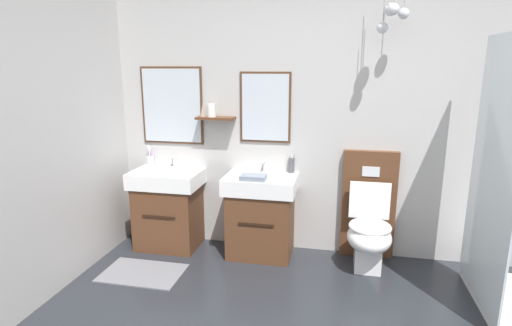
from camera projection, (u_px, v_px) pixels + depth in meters
wall_back at (339, 117)px, 3.67m from camera, size 4.46×0.51×2.56m
bath_mat at (143, 273)px, 3.47m from camera, size 0.68×0.44×0.01m
vanity_sink_left at (169, 207)px, 3.94m from camera, size 0.65×0.48×0.76m
tap_on_left_sink at (174, 160)px, 4.01m from camera, size 0.03×0.13×0.11m
vanity_sink_right at (261, 214)px, 3.76m from camera, size 0.65×0.48×0.76m
tap_on_right_sink at (265, 164)px, 3.83m from camera, size 0.03×0.13×0.11m
toilet at (369, 224)px, 3.57m from camera, size 0.48×0.62×1.00m
toothbrush_cup at (151, 160)px, 4.05m from camera, size 0.07×0.07×0.21m
soap_dispenser at (292, 165)px, 3.77m from camera, size 0.06×0.06×0.18m
folded_hand_towel at (254, 177)px, 3.55m from camera, size 0.22×0.16×0.04m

